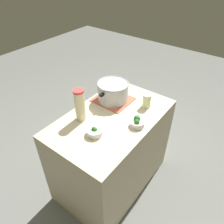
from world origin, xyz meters
TOP-DOWN VIEW (x-y plane):
  - ground_plane at (0.00, 0.00)m, footprint 8.00×8.00m
  - counter_slab at (0.00, 0.00)m, footprint 1.09×0.67m
  - dish_cloth at (0.20, 0.14)m, footprint 0.29×0.33m
  - cooking_pot at (0.20, 0.14)m, footprint 0.35×0.28m
  - lemonade_pitcher at (-0.17, 0.19)m, footprint 0.09×0.09m
  - mason_jar at (0.30, -0.15)m, footprint 0.08×0.08m
  - broccoli_bowl_front at (0.03, -0.22)m, footprint 0.11×0.11m
  - broccoli_bowl_center at (-0.25, -0.02)m, footprint 0.12×0.12m

SIDE VIEW (x-z plane):
  - ground_plane at x=0.00m, z-range 0.00..0.00m
  - counter_slab at x=0.00m, z-range 0.00..0.85m
  - dish_cloth at x=0.20m, z-range 0.85..0.86m
  - broccoli_bowl_center at x=-0.25m, z-range 0.85..0.92m
  - broccoli_bowl_front at x=0.03m, z-range 0.85..0.93m
  - mason_jar at x=0.30m, z-range 0.86..0.98m
  - cooking_pot at x=0.20m, z-range 0.87..1.04m
  - lemonade_pitcher at x=-0.17m, z-range 0.86..1.13m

